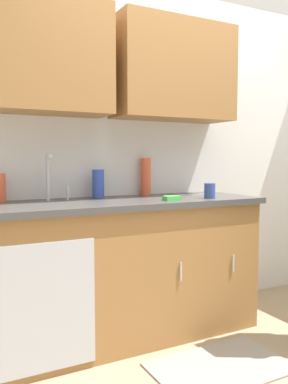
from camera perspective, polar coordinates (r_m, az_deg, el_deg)
ground_plane at (r=2.68m, az=15.21°, el=-22.36°), size 9.00×9.00×0.00m
kitchen_wall_with_uppers at (r=3.13m, az=1.28°, el=9.52°), size 4.80×0.44×2.70m
counter_cabinet at (r=2.78m, az=-3.42°, el=-11.25°), size 1.90×0.62×0.90m
countertop at (r=2.69m, az=-3.43°, el=-1.55°), size 1.96×0.66×0.04m
sink at (r=2.56m, az=-11.74°, el=-1.84°), size 0.50×0.36×0.35m
floor_mat at (r=2.59m, az=10.79°, el=-23.11°), size 0.80×0.50×0.01m
bottle_water_tall at (r=3.03m, az=0.25°, el=2.20°), size 0.08×0.08×0.28m
bottle_cleaner_spray at (r=2.84m, az=-6.49°, el=1.17°), size 0.08×0.08×0.20m
cup_by_sink at (r=2.82m, az=9.27°, el=0.18°), size 0.08×0.08×0.10m
knife_on_counter at (r=3.07m, az=6.95°, el=-0.36°), size 0.24×0.09×0.01m
sponge at (r=2.66m, az=3.94°, el=-0.86°), size 0.11×0.07×0.03m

